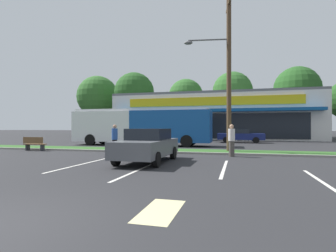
{
  "coord_description": "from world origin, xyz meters",
  "views": [
    {
      "loc": [
        3.96,
        -3.3,
        1.64
      ],
      "look_at": [
        -1.66,
        18.1,
        1.73
      ],
      "focal_mm": 28.52,
      "sensor_mm": 36.0,
      "label": 1
    }
  ],
  "objects_px": {
    "car_2": "(148,145)",
    "pedestrian_by_pole": "(115,139)",
    "utility_pole": "(227,68)",
    "city_bus": "(141,126)",
    "car_0": "(240,136)",
    "pedestrian_near_bench": "(232,140)",
    "car_1": "(111,135)",
    "bus_stop_bench": "(34,143)"
  },
  "relations": [
    {
      "from": "car_0",
      "to": "car_1",
      "type": "height_order",
      "value": "car_1"
    },
    {
      "from": "bus_stop_bench",
      "to": "pedestrian_near_bench",
      "type": "distance_m",
      "value": 13.33
    },
    {
      "from": "car_1",
      "to": "city_bus",
      "type": "bearing_deg",
      "value": -45.49
    },
    {
      "from": "car_2",
      "to": "pedestrian_by_pole",
      "type": "bearing_deg",
      "value": -134.0
    },
    {
      "from": "car_2",
      "to": "pedestrian_near_bench",
      "type": "relative_size",
      "value": 2.62
    },
    {
      "from": "car_1",
      "to": "pedestrian_by_pole",
      "type": "distance_m",
      "value": 15.49
    },
    {
      "from": "bus_stop_bench",
      "to": "pedestrian_by_pole",
      "type": "relative_size",
      "value": 0.89
    },
    {
      "from": "utility_pole",
      "to": "bus_stop_bench",
      "type": "height_order",
      "value": "utility_pole"
    },
    {
      "from": "city_bus",
      "to": "car_1",
      "type": "relative_size",
      "value": 2.66
    },
    {
      "from": "utility_pole",
      "to": "pedestrian_by_pole",
      "type": "relative_size",
      "value": 5.65
    },
    {
      "from": "car_1",
      "to": "pedestrian_by_pole",
      "type": "relative_size",
      "value": 2.62
    },
    {
      "from": "city_bus",
      "to": "bus_stop_bench",
      "type": "height_order",
      "value": "city_bus"
    },
    {
      "from": "utility_pole",
      "to": "city_bus",
      "type": "bearing_deg",
      "value": 147.45
    },
    {
      "from": "car_1",
      "to": "pedestrian_near_bench",
      "type": "distance_m",
      "value": 19.54
    },
    {
      "from": "bus_stop_bench",
      "to": "car_0",
      "type": "bearing_deg",
      "value": -135.99
    },
    {
      "from": "city_bus",
      "to": "car_0",
      "type": "height_order",
      "value": "city_bus"
    },
    {
      "from": "car_0",
      "to": "car_1",
      "type": "relative_size",
      "value": 1.01
    },
    {
      "from": "car_2",
      "to": "pedestrian_by_pole",
      "type": "height_order",
      "value": "pedestrian_by_pole"
    },
    {
      "from": "car_0",
      "to": "pedestrian_by_pole",
      "type": "distance_m",
      "value": 15.88
    },
    {
      "from": "car_2",
      "to": "car_0",
      "type": "bearing_deg",
      "value": 165.73
    },
    {
      "from": "car_1",
      "to": "bus_stop_bench",
      "type": "bearing_deg",
      "value": -86.26
    },
    {
      "from": "bus_stop_bench",
      "to": "car_1",
      "type": "height_order",
      "value": "car_1"
    },
    {
      "from": "car_1",
      "to": "car_2",
      "type": "height_order",
      "value": "car_2"
    },
    {
      "from": "car_1",
      "to": "pedestrian_by_pole",
      "type": "height_order",
      "value": "pedestrian_by_pole"
    },
    {
      "from": "car_0",
      "to": "car_1",
      "type": "xyz_separation_m",
      "value": [
        -14.76,
        -0.27,
        0.0
      ]
    },
    {
      "from": "car_2",
      "to": "pedestrian_by_pole",
      "type": "distance_m",
      "value": 4.45
    },
    {
      "from": "pedestrian_by_pole",
      "to": "car_0",
      "type": "bearing_deg",
      "value": 179.55
    },
    {
      "from": "car_2",
      "to": "pedestrian_near_bench",
      "type": "bearing_deg",
      "value": 131.7
    },
    {
      "from": "utility_pole",
      "to": "city_bus",
      "type": "xyz_separation_m",
      "value": [
        -7.69,
        4.91,
        -3.65
      ]
    },
    {
      "from": "car_0",
      "to": "utility_pole",
      "type": "bearing_deg",
      "value": -94.68
    },
    {
      "from": "bus_stop_bench",
      "to": "pedestrian_near_bench",
      "type": "height_order",
      "value": "pedestrian_near_bench"
    },
    {
      "from": "car_1",
      "to": "car_2",
      "type": "bearing_deg",
      "value": -58.19
    },
    {
      "from": "car_2",
      "to": "city_bus",
      "type": "bearing_deg",
      "value": -157.93
    },
    {
      "from": "utility_pole",
      "to": "car_2",
      "type": "bearing_deg",
      "value": -121.09
    },
    {
      "from": "car_1",
      "to": "car_0",
      "type": "bearing_deg",
      "value": 1.05
    },
    {
      "from": "pedestrian_by_pole",
      "to": "car_2",
      "type": "bearing_deg",
      "value": 73.9
    },
    {
      "from": "pedestrian_near_bench",
      "to": "city_bus",
      "type": "bearing_deg",
      "value": -6.9
    },
    {
      "from": "utility_pole",
      "to": "city_bus",
      "type": "height_order",
      "value": "utility_pole"
    },
    {
      "from": "utility_pole",
      "to": "car_1",
      "type": "height_order",
      "value": "utility_pole"
    },
    {
      "from": "car_0",
      "to": "pedestrian_near_bench",
      "type": "bearing_deg",
      "value": -92.42
    },
    {
      "from": "utility_pole",
      "to": "pedestrian_near_bench",
      "type": "height_order",
      "value": "utility_pole"
    },
    {
      "from": "pedestrian_by_pole",
      "to": "bus_stop_bench",
      "type": "bearing_deg",
      "value": -67.03
    }
  ]
}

